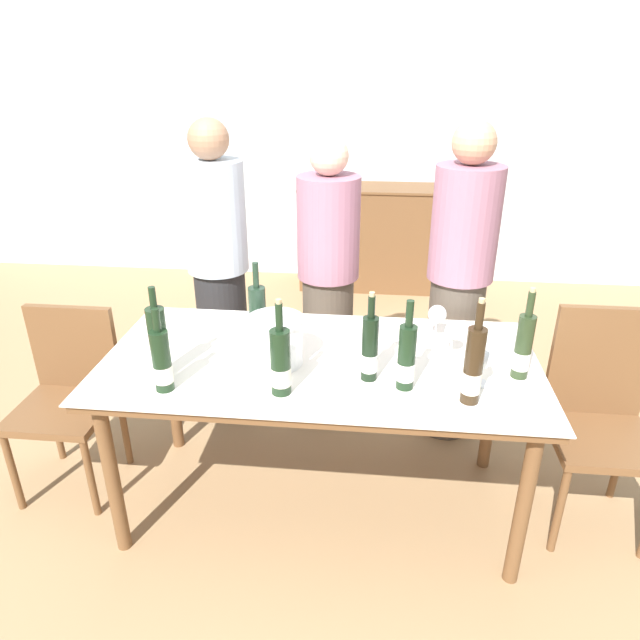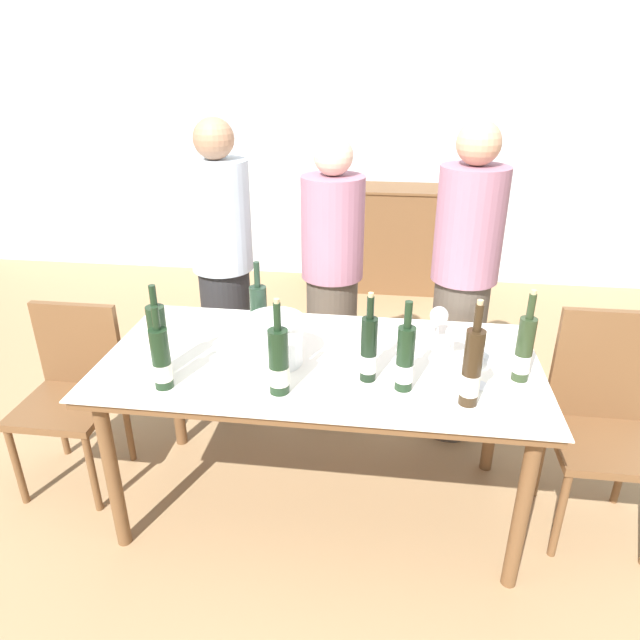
{
  "view_description": "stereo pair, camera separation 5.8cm",
  "coord_description": "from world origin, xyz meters",
  "px_view_note": "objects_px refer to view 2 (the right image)",
  "views": [
    {
      "loc": [
        0.22,
        -2.09,
        1.93
      ],
      "look_at": [
        0.0,
        0.0,
        0.95
      ],
      "focal_mm": 32.0,
      "sensor_mm": 36.0,
      "label": 1
    },
    {
      "loc": [
        0.28,
        -2.08,
        1.93
      ],
      "look_at": [
        0.0,
        0.0,
        0.95
      ],
      "focal_mm": 32.0,
      "sensor_mm": 36.0,
      "label": 2
    }
  ],
  "objects_px": {
    "wine_bottle_7": "(369,350)",
    "person_guest_left": "(332,286)",
    "sideboard_cabinet": "(376,238)",
    "wine_bottle_3": "(161,360)",
    "person_guest_right": "(462,291)",
    "ice_bucket": "(276,339)",
    "wine_bottle_1": "(279,363)",
    "wine_glass_0": "(439,316)",
    "wine_bottle_0": "(259,316)",
    "wine_glass_2": "(482,363)",
    "wine_bottle_6": "(472,369)",
    "person_host": "(224,275)",
    "wine_bottle_4": "(524,350)",
    "wine_bottle_5": "(405,359)",
    "wine_glass_1": "(454,335)",
    "dining_table": "(320,374)",
    "wine_bottle_2": "(159,343)",
    "chair_left_end": "(73,384)",
    "chair_right_end": "(603,412)"
  },
  "relations": [
    {
      "from": "wine_bottle_7",
      "to": "person_guest_left",
      "type": "xyz_separation_m",
      "value": [
        -0.25,
        0.94,
        -0.11
      ]
    },
    {
      "from": "sideboard_cabinet",
      "to": "wine_bottle_3",
      "type": "bearing_deg",
      "value": -102.23
    },
    {
      "from": "sideboard_cabinet",
      "to": "person_guest_right",
      "type": "bearing_deg",
      "value": -76.55
    },
    {
      "from": "ice_bucket",
      "to": "person_guest_right",
      "type": "relative_size",
      "value": 0.14
    },
    {
      "from": "wine_bottle_1",
      "to": "wine_glass_0",
      "type": "distance_m",
      "value": 0.81
    },
    {
      "from": "wine_bottle_0",
      "to": "wine_glass_2",
      "type": "bearing_deg",
      "value": -15.29
    },
    {
      "from": "wine_bottle_6",
      "to": "wine_glass_2",
      "type": "bearing_deg",
      "value": 66.94
    },
    {
      "from": "ice_bucket",
      "to": "wine_bottle_3",
      "type": "bearing_deg",
      "value": -147.19
    },
    {
      "from": "ice_bucket",
      "to": "person_host",
      "type": "distance_m",
      "value": 0.95
    },
    {
      "from": "sideboard_cabinet",
      "to": "wine_glass_0",
      "type": "height_order",
      "value": "wine_glass_0"
    },
    {
      "from": "wine_bottle_4",
      "to": "person_guest_left",
      "type": "height_order",
      "value": "person_guest_left"
    },
    {
      "from": "sideboard_cabinet",
      "to": "ice_bucket",
      "type": "bearing_deg",
      "value": -95.85
    },
    {
      "from": "wine_bottle_0",
      "to": "wine_bottle_5",
      "type": "bearing_deg",
      "value": -25.95
    },
    {
      "from": "wine_bottle_0",
      "to": "wine_glass_1",
      "type": "bearing_deg",
      "value": -1.69
    },
    {
      "from": "dining_table",
      "to": "wine_bottle_1",
      "type": "bearing_deg",
      "value": -113.19
    },
    {
      "from": "ice_bucket",
      "to": "wine_bottle_5",
      "type": "relative_size",
      "value": 0.65
    },
    {
      "from": "sideboard_cabinet",
      "to": "wine_bottle_2",
      "type": "xyz_separation_m",
      "value": [
        -0.73,
        -3.06,
        0.46
      ]
    },
    {
      "from": "wine_bottle_0",
      "to": "wine_bottle_7",
      "type": "xyz_separation_m",
      "value": [
        0.49,
        -0.25,
        0.0
      ]
    },
    {
      "from": "dining_table",
      "to": "wine_glass_1",
      "type": "distance_m",
      "value": 0.58
    },
    {
      "from": "dining_table",
      "to": "sideboard_cabinet",
      "type": "bearing_deg",
      "value": 87.58
    },
    {
      "from": "wine_bottle_1",
      "to": "wine_glass_0",
      "type": "xyz_separation_m",
      "value": [
        0.61,
        0.53,
        -0.01
      ]
    },
    {
      "from": "wine_glass_0",
      "to": "person_host",
      "type": "xyz_separation_m",
      "value": [
        -1.14,
        0.52,
        -0.05
      ]
    },
    {
      "from": "wine_bottle_5",
      "to": "wine_glass_0",
      "type": "xyz_separation_m",
      "value": [
        0.15,
        0.44,
        -0.02
      ]
    },
    {
      "from": "wine_bottle_7",
      "to": "sideboard_cabinet",
      "type": "bearing_deg",
      "value": 91.66
    },
    {
      "from": "sideboard_cabinet",
      "to": "chair_left_end",
      "type": "height_order",
      "value": "sideboard_cabinet"
    },
    {
      "from": "sideboard_cabinet",
      "to": "wine_bottle_6",
      "type": "xyz_separation_m",
      "value": [
        0.46,
        -3.12,
        0.46
      ]
    },
    {
      "from": "wine_glass_0",
      "to": "dining_table",
      "type": "bearing_deg",
      "value": -152.87
    },
    {
      "from": "wine_bottle_5",
      "to": "wine_glass_2",
      "type": "distance_m",
      "value": 0.29
    },
    {
      "from": "wine_bottle_3",
      "to": "sideboard_cabinet",
      "type": "bearing_deg",
      "value": 77.77
    },
    {
      "from": "person_guest_left",
      "to": "sideboard_cabinet",
      "type": "bearing_deg",
      "value": 85.55
    },
    {
      "from": "wine_bottle_5",
      "to": "person_guest_right",
      "type": "bearing_deg",
      "value": 71.35
    },
    {
      "from": "wine_glass_1",
      "to": "chair_right_end",
      "type": "height_order",
      "value": "chair_right_end"
    },
    {
      "from": "chair_right_end",
      "to": "person_host",
      "type": "distance_m",
      "value": 1.99
    },
    {
      "from": "wine_bottle_3",
      "to": "person_guest_right",
      "type": "distance_m",
      "value": 1.55
    },
    {
      "from": "wine_bottle_4",
      "to": "chair_left_end",
      "type": "xyz_separation_m",
      "value": [
        -2.0,
        0.14,
        -0.4
      ]
    },
    {
      "from": "wine_bottle_5",
      "to": "person_guest_right",
      "type": "xyz_separation_m",
      "value": [
        0.29,
        0.87,
        -0.06
      ]
    },
    {
      "from": "wine_bottle_6",
      "to": "person_guest_right",
      "type": "distance_m",
      "value": 0.95
    },
    {
      "from": "chair_left_end",
      "to": "dining_table",
      "type": "bearing_deg",
      "value": -3.97
    },
    {
      "from": "wine_bottle_5",
      "to": "person_guest_left",
      "type": "bearing_deg",
      "value": 111.32
    },
    {
      "from": "person_guest_right",
      "to": "ice_bucket",
      "type": "bearing_deg",
      "value": -138.16
    },
    {
      "from": "wine_bottle_6",
      "to": "wine_bottle_7",
      "type": "distance_m",
      "value": 0.39
    },
    {
      "from": "person_host",
      "to": "wine_bottle_3",
      "type": "bearing_deg",
      "value": -85.96
    },
    {
      "from": "wine_bottle_3",
      "to": "chair_left_end",
      "type": "relative_size",
      "value": 0.38
    },
    {
      "from": "wine_bottle_3",
      "to": "wine_bottle_4",
      "type": "distance_m",
      "value": 1.38
    },
    {
      "from": "wine_glass_2",
      "to": "chair_left_end",
      "type": "relative_size",
      "value": 0.17
    },
    {
      "from": "dining_table",
      "to": "wine_bottle_7",
      "type": "xyz_separation_m",
      "value": [
        0.21,
        -0.14,
        0.2
      ]
    },
    {
      "from": "chair_right_end",
      "to": "person_guest_left",
      "type": "height_order",
      "value": "person_guest_left"
    },
    {
      "from": "wine_bottle_5",
      "to": "chair_left_end",
      "type": "height_order",
      "value": "wine_bottle_5"
    },
    {
      "from": "person_guest_left",
      "to": "wine_bottle_2",
      "type": "bearing_deg",
      "value": -119.66
    },
    {
      "from": "wine_glass_0",
      "to": "chair_right_end",
      "type": "xyz_separation_m",
      "value": [
        0.71,
        -0.16,
        -0.33
      ]
    }
  ]
}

